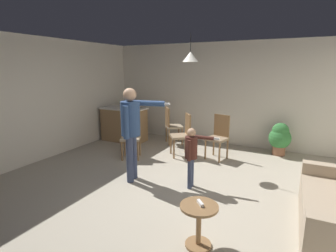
{
  "coord_description": "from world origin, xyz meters",
  "views": [
    {
      "loc": [
        1.9,
        -3.67,
        2.04
      ],
      "look_at": [
        -0.18,
        0.43,
        1.0
      ],
      "focal_mm": 27.68,
      "sensor_mm": 36.0,
      "label": 1
    }
  ],
  "objects": [
    {
      "name": "ground",
      "position": [
        0.0,
        0.0,
        0.0
      ],
      "size": [
        7.68,
        7.68,
        0.0
      ],
      "primitive_type": "plane",
      "color": "#B2A893"
    },
    {
      "name": "dining_chair_by_counter",
      "position": [
        -1.12,
        2.49,
        0.55
      ],
      "size": [
        0.59,
        0.59,
        1.0
      ],
      "rotation": [
        0.0,
        0.0,
        5.4
      ],
      "color": "olive",
      "rests_on": "ground"
    },
    {
      "name": "kitchen_counter",
      "position": [
        -2.45,
        2.14,
        0.48
      ],
      "size": [
        1.26,
        0.66,
        0.95
      ],
      "color": "#99754C",
      "rests_on": "ground"
    },
    {
      "name": "wall_back",
      "position": [
        0.0,
        3.2,
        1.35
      ],
      "size": [
        6.4,
        0.1,
        2.7
      ],
      "primitive_type": "cube",
      "color": "silver",
      "rests_on": "ground"
    },
    {
      "name": "side_table_by_couch",
      "position": [
        1.02,
        -1.15,
        0.33
      ],
      "size": [
        0.44,
        0.44,
        0.52
      ],
      "color": "olive",
      "rests_on": "ground"
    },
    {
      "name": "dining_chair_spare",
      "position": [
        -0.44,
        1.71,
        0.55
      ],
      "size": [
        0.59,
        0.59,
        1.0
      ],
      "rotation": [
        0.0,
        0.0,
        2.23
      ],
      "color": "olive",
      "rests_on": "ground"
    },
    {
      "name": "dining_chair_centre_back",
      "position": [
        -1.45,
        1.06,
        0.55
      ],
      "size": [
        0.56,
        0.56,
        1.0
      ],
      "rotation": [
        0.0,
        0.0,
        3.6
      ],
      "color": "olive",
      "rests_on": "ground"
    },
    {
      "name": "potted_plant_corner",
      "position": [
        1.59,
        2.8,
        0.43
      ],
      "size": [
        0.51,
        0.51,
        0.78
      ],
      "color": "brown",
      "rests_on": "ground"
    },
    {
      "name": "dining_chair_near_wall",
      "position": [
        0.36,
        1.91,
        0.55
      ],
      "size": [
        0.51,
        0.51,
        1.0
      ],
      "rotation": [
        0.0,
        0.0,
        2.9
      ],
      "color": "olive",
      "rests_on": "ground"
    },
    {
      "name": "spare_remote_on_table",
      "position": [
        1.02,
        -1.13,
        0.54
      ],
      "size": [
        0.11,
        0.12,
        0.04
      ],
      "primitive_type": "cube",
      "rotation": [
        0.0,
        0.0,
        0.74
      ],
      "color": "white",
      "rests_on": "side_table_by_couch"
    },
    {
      "name": "person_child",
      "position": [
        0.37,
        0.23,
        0.66
      ],
      "size": [
        0.54,
        0.34,
        1.06
      ],
      "rotation": [
        0.0,
        0.0,
        -1.47
      ],
      "color": "#384260",
      "rests_on": "ground"
    },
    {
      "name": "ceiling_light_pendant",
      "position": [
        -0.12,
        1.29,
        2.25
      ],
      "size": [
        0.32,
        0.32,
        0.55
      ],
      "color": "silver"
    },
    {
      "name": "person_adult",
      "position": [
        -0.7,
        0.02,
        1.05
      ],
      "size": [
        0.79,
        0.6,
        1.7
      ],
      "rotation": [
        0.0,
        0.0,
        -1.37
      ],
      "color": "#384260",
      "rests_on": "ground"
    },
    {
      "name": "wall_left",
      "position": [
        -3.2,
        0.0,
        1.35
      ],
      "size": [
        0.1,
        6.4,
        2.7
      ],
      "primitive_type": "cube",
      "color": "silver",
      "rests_on": "ground"
    }
  ]
}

